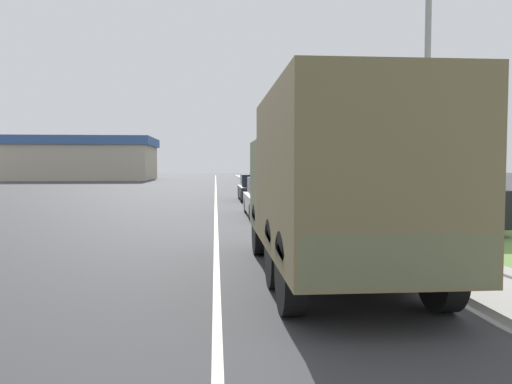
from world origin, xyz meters
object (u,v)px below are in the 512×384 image
at_px(military_truck, 333,181).
at_px(car_nearest_ahead, 268,199).
at_px(car_second_ahead, 254,189).
at_px(pickup_truck, 433,198).
at_px(lamp_post, 418,78).

distance_m(military_truck, car_nearest_ahead, 10.97).
bearing_deg(car_second_ahead, pickup_truck, -68.11).
bearing_deg(car_nearest_ahead, military_truck, -90.14).
relative_size(car_nearest_ahead, lamp_post, 0.76).
xyz_separation_m(car_nearest_ahead, car_second_ahead, (0.15, 8.81, -0.02)).
bearing_deg(car_second_ahead, car_nearest_ahead, -90.95).
xyz_separation_m(military_truck, pickup_truck, (5.14, 7.37, -0.82)).
bearing_deg(pickup_truck, military_truck, -124.89).
relative_size(military_truck, car_second_ahead, 1.56).
bearing_deg(military_truck, lamp_post, 44.30).
distance_m(car_second_ahead, lamp_post, 17.76).
relative_size(car_nearest_ahead, car_second_ahead, 1.11).
xyz_separation_m(car_nearest_ahead, lamp_post, (2.47, -8.48, 3.29)).
bearing_deg(car_nearest_ahead, lamp_post, -73.73).
bearing_deg(car_nearest_ahead, car_second_ahead, 89.05).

